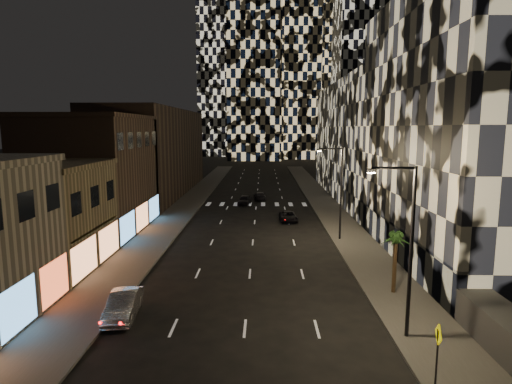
{
  "coord_description": "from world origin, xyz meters",
  "views": [
    {
      "loc": [
        1.0,
        -11.34,
        11.04
      ],
      "look_at": [
        0.43,
        22.11,
        6.0
      ],
      "focal_mm": 30.0,
      "sensor_mm": 36.0,
      "label": 1
    }
  ],
  "objects_px": {
    "streetlight_far": "(339,187)",
    "car_dark_rightlane": "(288,217)",
    "streetlight_near": "(407,240)",
    "car_silver_parked": "(123,305)",
    "ped_sign": "(438,344)",
    "car_dark_midlane": "(244,200)",
    "car_dark_oncoming": "(260,196)",
    "palm_tree": "(396,242)"
  },
  "relations": [
    {
      "from": "streetlight_far",
      "to": "car_dark_oncoming",
      "type": "bearing_deg",
      "value": 108.2
    },
    {
      "from": "car_silver_parked",
      "to": "ped_sign",
      "type": "bearing_deg",
      "value": -29.32
    },
    {
      "from": "car_dark_rightlane",
      "to": "palm_tree",
      "type": "xyz_separation_m",
      "value": [
        5.74,
        -22.39,
        2.99
      ]
    },
    {
      "from": "streetlight_near",
      "to": "car_dark_midlane",
      "type": "height_order",
      "value": "streetlight_near"
    },
    {
      "from": "car_dark_rightlane",
      "to": "palm_tree",
      "type": "relative_size",
      "value": 1.01
    },
    {
      "from": "car_silver_parked",
      "to": "ped_sign",
      "type": "distance_m",
      "value": 17.01
    },
    {
      "from": "car_silver_parked",
      "to": "car_dark_rightlane",
      "type": "bearing_deg",
      "value": 61.46
    },
    {
      "from": "streetlight_far",
      "to": "ped_sign",
      "type": "xyz_separation_m",
      "value": [
        -0.06,
        -24.56,
        -3.25
      ]
    },
    {
      "from": "car_dark_midlane",
      "to": "palm_tree",
      "type": "relative_size",
      "value": 0.96
    },
    {
      "from": "streetlight_far",
      "to": "ped_sign",
      "type": "relative_size",
      "value": 3.16
    },
    {
      "from": "streetlight_far",
      "to": "car_dark_rightlane",
      "type": "xyz_separation_m",
      "value": [
        -4.35,
        8.5,
        -4.77
      ]
    },
    {
      "from": "palm_tree",
      "to": "streetlight_near",
      "type": "bearing_deg",
      "value": -102.76
    },
    {
      "from": "car_silver_parked",
      "to": "car_dark_oncoming",
      "type": "height_order",
      "value": "car_silver_parked"
    },
    {
      "from": "car_dark_rightlane",
      "to": "ped_sign",
      "type": "relative_size",
      "value": 1.46
    },
    {
      "from": "streetlight_near",
      "to": "car_dark_midlane",
      "type": "xyz_separation_m",
      "value": [
        -10.07,
        39.61,
        -4.67
      ]
    },
    {
      "from": "car_silver_parked",
      "to": "palm_tree",
      "type": "distance_m",
      "value": 17.59
    },
    {
      "from": "streetlight_far",
      "to": "car_dark_midlane",
      "type": "height_order",
      "value": "streetlight_far"
    },
    {
      "from": "streetlight_near",
      "to": "car_dark_midlane",
      "type": "relative_size",
      "value": 2.26
    },
    {
      "from": "car_dark_oncoming",
      "to": "ped_sign",
      "type": "height_order",
      "value": "ped_sign"
    },
    {
      "from": "car_dark_midlane",
      "to": "car_silver_parked",
      "type": "bearing_deg",
      "value": -91.44
    },
    {
      "from": "streetlight_far",
      "to": "car_dark_rightlane",
      "type": "height_order",
      "value": "streetlight_far"
    },
    {
      "from": "car_silver_parked",
      "to": "car_dark_midlane",
      "type": "height_order",
      "value": "car_silver_parked"
    },
    {
      "from": "streetlight_near",
      "to": "car_dark_rightlane",
      "type": "bearing_deg",
      "value": 98.69
    },
    {
      "from": "streetlight_far",
      "to": "car_silver_parked",
      "type": "distance_m",
      "value": 23.99
    },
    {
      "from": "car_silver_parked",
      "to": "streetlight_near",
      "type": "bearing_deg",
      "value": -13.88
    },
    {
      "from": "streetlight_far",
      "to": "car_dark_oncoming",
      "type": "distance_m",
      "value": 25.6
    },
    {
      "from": "car_silver_parked",
      "to": "car_dark_midlane",
      "type": "bearing_deg",
      "value": 76.27
    },
    {
      "from": "car_dark_oncoming",
      "to": "ped_sign",
      "type": "distance_m",
      "value": 49.1
    },
    {
      "from": "streetlight_near",
      "to": "car_silver_parked",
      "type": "bearing_deg",
      "value": 171.49
    },
    {
      "from": "streetlight_far",
      "to": "car_dark_oncoming",
      "type": "height_order",
      "value": "streetlight_far"
    },
    {
      "from": "streetlight_near",
      "to": "car_dark_oncoming",
      "type": "bearing_deg",
      "value": 100.15
    },
    {
      "from": "car_silver_parked",
      "to": "car_dark_oncoming",
      "type": "xyz_separation_m",
      "value": [
        7.7,
        41.57,
        -0.13
      ]
    },
    {
      "from": "streetlight_far",
      "to": "car_silver_parked",
      "type": "relative_size",
      "value": 2.02
    },
    {
      "from": "palm_tree",
      "to": "car_silver_parked",
      "type": "bearing_deg",
      "value": -167.39
    },
    {
      "from": "car_dark_rightlane",
      "to": "ped_sign",
      "type": "height_order",
      "value": "ped_sign"
    },
    {
      "from": "palm_tree",
      "to": "car_dark_oncoming",
      "type": "bearing_deg",
      "value": 103.75
    },
    {
      "from": "car_silver_parked",
      "to": "car_dark_rightlane",
      "type": "height_order",
      "value": "car_silver_parked"
    },
    {
      "from": "streetlight_near",
      "to": "palm_tree",
      "type": "relative_size",
      "value": 2.17
    },
    {
      "from": "car_dark_midlane",
      "to": "car_dark_oncoming",
      "type": "xyz_separation_m",
      "value": [
        2.22,
        4.28,
        -0.07
      ]
    },
    {
      "from": "car_dark_midlane",
      "to": "car_dark_oncoming",
      "type": "distance_m",
      "value": 4.82
    },
    {
      "from": "car_silver_parked",
      "to": "car_dark_oncoming",
      "type": "bearing_deg",
      "value": 74.13
    },
    {
      "from": "streetlight_near",
      "to": "ped_sign",
      "type": "distance_m",
      "value": 5.6
    }
  ]
}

